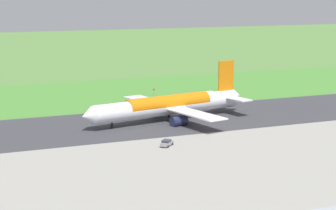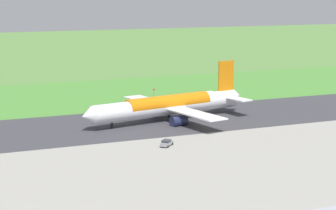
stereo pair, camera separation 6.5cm
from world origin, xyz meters
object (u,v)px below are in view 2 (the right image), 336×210
at_px(no_stopping_sign, 154,91).
at_px(airliner_main, 169,105).
at_px(service_car_followme, 167,143).
at_px(traffic_cone_orange, 132,95).

bearing_deg(no_stopping_sign, airliner_main, 74.27).
xyz_separation_m(airliner_main, service_car_followme, (12.18, 27.21, -3.51)).
height_order(service_car_followme, traffic_cone_orange, service_car_followme).
bearing_deg(traffic_cone_orange, no_stopping_sign, 165.61).
height_order(airliner_main, no_stopping_sign, airliner_main).
relative_size(no_stopping_sign, traffic_cone_orange, 4.45).
distance_m(service_car_followme, no_stopping_sign, 72.12).
bearing_deg(service_car_followme, airliner_main, -114.11).
height_order(service_car_followme, no_stopping_sign, no_stopping_sign).
bearing_deg(airliner_main, service_car_followme, 65.89).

